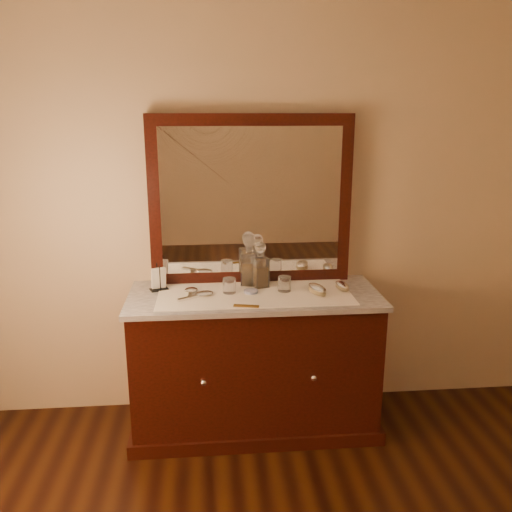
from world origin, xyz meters
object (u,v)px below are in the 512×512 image
(mirror_frame, at_px, (251,200))
(decanter_right, at_px, (260,269))
(comb, at_px, (246,306))
(brush_far, at_px, (342,286))
(pin_dish, at_px, (251,291))
(brush_near, at_px, (317,289))
(hand_mirror_inner, at_px, (201,294))
(decanter_left, at_px, (249,265))
(hand_mirror_outer, at_px, (191,291))
(napkin_rack, at_px, (159,280))
(dresser_cabinet, at_px, (254,363))

(mirror_frame, height_order, decanter_right, mirror_frame)
(comb, relative_size, brush_far, 0.92)
(mirror_frame, relative_size, brush_far, 8.11)
(pin_dish, xyz_separation_m, brush_near, (0.38, -0.05, 0.02))
(brush_near, xyz_separation_m, hand_mirror_inner, (-0.66, 0.02, -0.01))
(decanter_left, xyz_separation_m, brush_near, (0.37, -0.20, -0.09))
(hand_mirror_outer, bearing_deg, comb, -41.30)
(hand_mirror_outer, bearing_deg, decanter_right, 9.05)
(brush_far, bearing_deg, pin_dish, -178.74)
(brush_far, bearing_deg, decanter_left, 164.95)
(pin_dish, distance_m, hand_mirror_inner, 0.29)
(decanter_left, xyz_separation_m, hand_mirror_outer, (-0.35, -0.12, -0.11))
(comb, height_order, napkin_rack, napkin_rack)
(mirror_frame, bearing_deg, comb, -97.68)
(pin_dish, height_order, brush_near, brush_near)
(pin_dish, bearing_deg, hand_mirror_outer, 173.53)
(dresser_cabinet, bearing_deg, pin_dish, 164.12)
(pin_dish, relative_size, napkin_rack, 0.54)
(pin_dish, xyz_separation_m, brush_far, (0.54, 0.01, 0.01))
(pin_dish, bearing_deg, mirror_frame, 85.37)
(comb, relative_size, hand_mirror_inner, 0.63)
(brush_far, height_order, hand_mirror_outer, brush_far)
(napkin_rack, bearing_deg, decanter_left, 5.05)
(hand_mirror_inner, bearing_deg, pin_dish, 6.48)
(brush_near, bearing_deg, decanter_left, 151.43)
(comb, distance_m, decanter_left, 0.40)
(decanter_left, height_order, brush_near, decanter_left)
(dresser_cabinet, distance_m, mirror_frame, 0.97)
(napkin_rack, bearing_deg, hand_mirror_outer, -20.27)
(decanter_right, bearing_deg, hand_mirror_outer, -170.95)
(decanter_left, height_order, decanter_right, decanter_left)
(napkin_rack, relative_size, brush_near, 0.84)
(napkin_rack, xyz_separation_m, brush_far, (1.07, -0.10, -0.04))
(decanter_left, bearing_deg, comb, -97.02)
(decanter_right, xyz_separation_m, brush_near, (0.31, -0.15, -0.08))
(dresser_cabinet, bearing_deg, brush_far, 1.92)
(comb, xyz_separation_m, brush_far, (0.58, 0.24, 0.02))
(pin_dish, bearing_deg, brush_far, 1.26)
(decanter_right, distance_m, hand_mirror_outer, 0.42)
(comb, height_order, decanter_right, decanter_right)
(comb, bearing_deg, decanter_left, 95.66)
(mirror_frame, bearing_deg, brush_far, -23.75)
(napkin_rack, distance_m, hand_mirror_outer, 0.21)
(comb, xyz_separation_m, hand_mirror_inner, (-0.24, 0.19, 0.01))
(dresser_cabinet, bearing_deg, hand_mirror_outer, 173.01)
(napkin_rack, relative_size, hand_mirror_inner, 0.71)
(dresser_cabinet, bearing_deg, mirror_frame, 90.00)
(mirror_frame, distance_m, hand_mirror_inner, 0.63)
(decanter_right, distance_m, brush_near, 0.36)
(mirror_frame, bearing_deg, hand_mirror_outer, -151.15)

